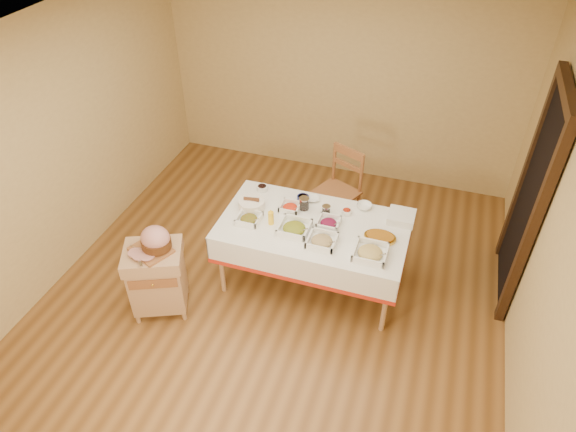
% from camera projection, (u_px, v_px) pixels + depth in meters
% --- Properties ---
extents(room_shell, '(5.00, 5.00, 5.00)m').
position_uv_depth(room_shell, '(273.00, 191.00, 4.48)').
color(room_shell, brown).
rests_on(room_shell, ground).
extents(doorway, '(0.09, 1.10, 2.20)m').
position_uv_depth(doorway, '(531.00, 197.00, 4.72)').
color(doorway, black).
rests_on(doorway, ground).
extents(dining_table, '(1.82, 1.02, 0.76)m').
position_uv_depth(dining_table, '(313.00, 237.00, 5.07)').
color(dining_table, tan).
rests_on(dining_table, ground).
extents(butcher_cart, '(0.66, 0.62, 0.75)m').
position_uv_depth(butcher_cart, '(157.00, 276.00, 4.88)').
color(butcher_cart, tan).
rests_on(butcher_cart, ground).
extents(dining_chair, '(0.58, 0.57, 1.00)m').
position_uv_depth(dining_chair, '(338.00, 190.00, 5.84)').
color(dining_chair, '#9A5C32').
rests_on(dining_chair, ground).
extents(ham_on_board, '(0.38, 0.36, 0.25)m').
position_uv_depth(ham_on_board, '(155.00, 241.00, 4.63)').
color(ham_on_board, '#9A5C32').
rests_on(ham_on_board, butcher_cart).
extents(serving_dish_a, '(0.23, 0.22, 0.10)m').
position_uv_depth(serving_dish_a, '(249.00, 219.00, 4.99)').
color(serving_dish_a, white).
rests_on(serving_dish_a, dining_table).
extents(serving_dish_b, '(0.29, 0.29, 0.12)m').
position_uv_depth(serving_dish_b, '(294.00, 228.00, 4.87)').
color(serving_dish_b, white).
rests_on(serving_dish_b, dining_table).
extents(serving_dish_c, '(0.26, 0.26, 0.11)m').
position_uv_depth(serving_dish_c, '(322.00, 241.00, 4.73)').
color(serving_dish_c, white).
rests_on(serving_dish_c, dining_table).
extents(serving_dish_d, '(0.30, 0.30, 0.11)m').
position_uv_depth(serving_dish_d, '(370.00, 253.00, 4.60)').
color(serving_dish_d, white).
rests_on(serving_dish_d, dining_table).
extents(serving_dish_e, '(0.21, 0.20, 0.09)m').
position_uv_depth(serving_dish_e, '(290.00, 207.00, 5.14)').
color(serving_dish_e, white).
rests_on(serving_dish_e, dining_table).
extents(serving_dish_f, '(0.22, 0.21, 0.10)m').
position_uv_depth(serving_dish_f, '(329.00, 223.00, 4.94)').
color(serving_dish_f, white).
rests_on(serving_dish_f, dining_table).
extents(small_bowl_left, '(0.12, 0.12, 0.05)m').
position_uv_depth(small_bowl_left, '(262.00, 188.00, 5.40)').
color(small_bowl_left, white).
rests_on(small_bowl_left, dining_table).
extents(small_bowl_mid, '(0.12, 0.12, 0.05)m').
position_uv_depth(small_bowl_mid, '(303.00, 198.00, 5.26)').
color(small_bowl_mid, navy).
rests_on(small_bowl_mid, dining_table).
extents(small_bowl_right, '(0.10, 0.10, 0.05)m').
position_uv_depth(small_bowl_right, '(347.00, 212.00, 5.08)').
color(small_bowl_right, white).
rests_on(small_bowl_right, dining_table).
extents(bowl_white_imported, '(0.18, 0.18, 0.03)m').
position_uv_depth(bowl_white_imported, '(313.00, 199.00, 5.27)').
color(bowl_white_imported, white).
rests_on(bowl_white_imported, dining_table).
extents(bowl_small_imported, '(0.16, 0.16, 0.05)m').
position_uv_depth(bowl_small_imported, '(364.00, 206.00, 5.16)').
color(bowl_small_imported, white).
rests_on(bowl_small_imported, dining_table).
extents(preserve_jar_left, '(0.10, 0.10, 0.13)m').
position_uv_depth(preserve_jar_left, '(304.00, 204.00, 5.13)').
color(preserve_jar_left, silver).
rests_on(preserve_jar_left, dining_table).
extents(preserve_jar_right, '(0.09, 0.09, 0.11)m').
position_uv_depth(preserve_jar_right, '(326.00, 211.00, 5.06)').
color(preserve_jar_right, silver).
rests_on(preserve_jar_right, dining_table).
extents(mustard_bottle, '(0.06, 0.06, 0.17)m').
position_uv_depth(mustard_bottle, '(271.00, 217.00, 4.93)').
color(mustard_bottle, yellow).
rests_on(mustard_bottle, dining_table).
extents(bread_basket, '(0.26, 0.26, 0.12)m').
position_uv_depth(bread_basket, '(252.00, 204.00, 5.15)').
color(bread_basket, white).
rests_on(bread_basket, dining_table).
extents(plate_stack, '(0.26, 0.26, 0.08)m').
position_uv_depth(plate_stack, '(401.00, 217.00, 5.00)').
color(plate_stack, white).
rests_on(plate_stack, dining_table).
extents(brass_platter, '(0.30, 0.22, 0.04)m').
position_uv_depth(brass_platter, '(380.00, 237.00, 4.80)').
color(brass_platter, gold).
rests_on(brass_platter, dining_table).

